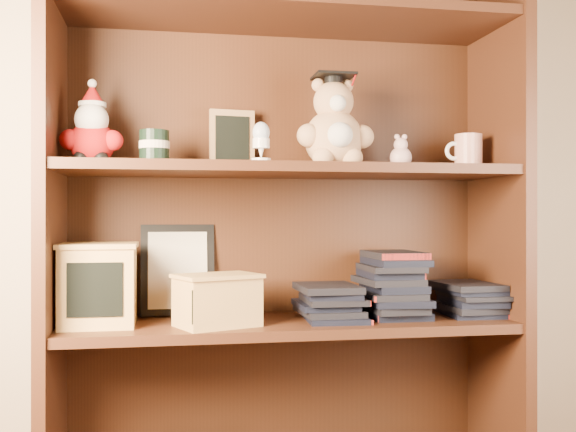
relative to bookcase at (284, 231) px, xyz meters
name	(u,v)px	position (x,y,z in m)	size (l,w,h in m)	color
bookcase	(284,231)	(0.00, 0.00, 0.00)	(1.20, 0.35, 1.60)	#412112
shelf_lower	(288,325)	(0.00, -0.05, -0.24)	(1.14, 0.33, 0.02)	#412112
shelf_upper	(288,171)	(0.00, -0.05, 0.16)	(1.14, 0.33, 0.02)	#412112
santa_plush	(92,131)	(-0.49, -0.06, 0.25)	(0.15, 0.11, 0.21)	#A50F0F
teachers_tin	(154,147)	(-0.34, -0.05, 0.21)	(0.08, 0.08, 0.08)	black
chalkboard_plaque	(232,140)	(-0.13, 0.06, 0.25)	(0.12, 0.07, 0.16)	#9E7547
egg_cup	(261,141)	(-0.08, -0.13, 0.23)	(0.05, 0.05, 0.10)	white
grad_teddy_bear	(334,130)	(0.12, -0.06, 0.27)	(0.20, 0.18, 0.25)	tan
pink_figurine	(401,154)	(0.31, -0.05, 0.21)	(0.06, 0.06, 0.09)	#D3A6A3
teacher_mug	(468,151)	(0.50, -0.05, 0.22)	(0.10, 0.07, 0.09)	silver
certificate_frame	(178,270)	(-0.28, 0.09, -0.11)	(0.20, 0.05, 0.25)	black
treats_box	(99,284)	(-0.47, -0.05, -0.13)	(0.19, 0.19, 0.20)	#DDAB5A
pencils_box	(217,300)	(-0.19, -0.12, -0.16)	(0.23, 0.20, 0.13)	#DDAB5A
book_stack_left	(329,301)	(0.11, -0.05, -0.18)	(0.14, 0.20, 0.10)	black
book_stack_mid	(391,287)	(0.28, -0.05, -0.15)	(0.14, 0.20, 0.16)	black
book_stack_right	(469,298)	(0.50, -0.05, -0.18)	(0.14, 0.20, 0.10)	black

